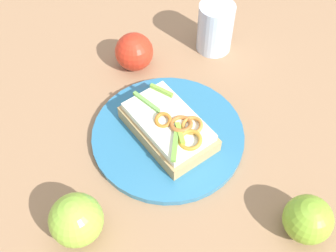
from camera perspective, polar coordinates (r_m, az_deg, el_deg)
ground_plane at (r=0.73m, az=0.00°, el=-1.52°), size 2.00×2.00×0.00m
plate at (r=0.73m, az=0.00°, el=-1.24°), size 0.26×0.26×0.01m
sandwich at (r=0.70m, az=0.11°, el=-0.06°), size 0.11×0.17×0.05m
apple_0 at (r=0.62m, az=-12.35°, el=-12.34°), size 0.10×0.10×0.08m
apple_1 at (r=0.82m, az=-4.61°, el=10.00°), size 0.09×0.09×0.07m
apple_2 at (r=0.65m, az=18.44°, el=-11.93°), size 0.10×0.10×0.07m
drinking_glass at (r=0.86m, az=6.43°, el=13.14°), size 0.07×0.07×0.10m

